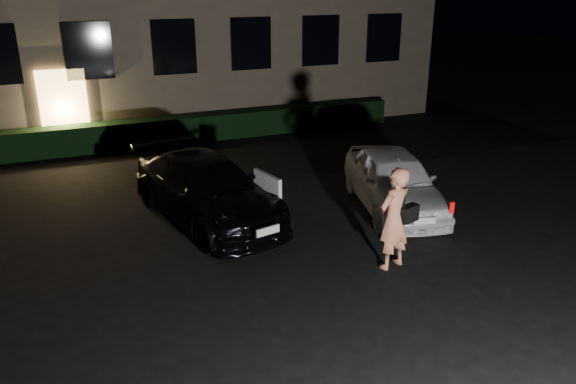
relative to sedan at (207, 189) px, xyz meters
name	(u,v)px	position (x,y,z in m)	size (l,w,h in m)	color
ground	(326,295)	(0.95, -4.00, -0.69)	(80.00, 80.00, 0.00)	black
hedge	(183,129)	(0.95, 6.50, -0.26)	(15.00, 0.70, 0.85)	black
sedan	(207,189)	(0.00, 0.00, 0.00)	(2.88, 5.03, 1.37)	black
hatch	(394,180)	(4.13, -1.11, 0.00)	(2.60, 4.30, 1.37)	white
man	(394,218)	(2.53, -3.55, 0.29)	(0.89, 0.65, 1.94)	#E1855F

